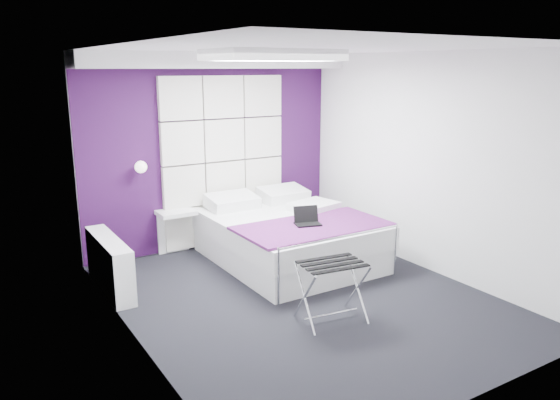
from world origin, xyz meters
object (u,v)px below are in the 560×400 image
object	(u,v)px
luggage_rack	(332,292)
radiator	(110,264)
bed	(288,237)
nightstand	(176,212)
laptop	(306,220)
wall_lamp	(140,166)

from	to	relation	value
luggage_rack	radiator	bearing A→B (deg)	138.70
radiator	bed	bearing A→B (deg)	-6.17
radiator	luggage_rack	distance (m)	2.50
nightstand	laptop	bearing A→B (deg)	-53.16
luggage_rack	bed	bearing A→B (deg)	79.46
nightstand	luggage_rack	world-z (taller)	nightstand
wall_lamp	radiator	bearing A→B (deg)	-130.10
bed	wall_lamp	bearing A→B (deg)	147.19
wall_lamp	bed	bearing A→B (deg)	-32.81
nightstand	laptop	size ratio (longest dim) A/B	1.60
wall_lamp	laptop	distance (m)	2.17
laptop	radiator	bearing A→B (deg)	178.44
wall_lamp	nightstand	xyz separation A→B (m)	(0.43, -0.04, -0.64)
nightstand	wall_lamp	bearing A→B (deg)	174.63
radiator	nightstand	xyz separation A→B (m)	(1.07, 0.72, 0.28)
luggage_rack	laptop	xyz separation A→B (m)	(0.51, 1.19, 0.36)
luggage_rack	wall_lamp	bearing A→B (deg)	118.44
radiator	nightstand	size ratio (longest dim) A/B	2.53
wall_lamp	nightstand	bearing A→B (deg)	-5.37
nightstand	luggage_rack	bearing A→B (deg)	-77.83
wall_lamp	radiator	size ratio (longest dim) A/B	0.12
nightstand	laptop	distance (m)	1.79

